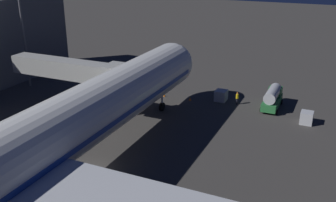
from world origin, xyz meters
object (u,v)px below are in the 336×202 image
(apron_floodlight_mast, at_px, (23,32))
(traffic_cone_nose_starboard, at_px, (164,95))
(airliner_at_gate, at_px, (18,157))
(traffic_cone_nose_port, at_px, (190,99))
(fuel_tanker, at_px, (273,97))
(jet_bridge, at_px, (79,71))
(baggage_container_mid_row, at_px, (221,96))
(ground_crew_marshaller_fwd, at_px, (237,98))
(baggage_container_near_belt, at_px, (307,118))

(apron_floodlight_mast, xyz_separation_m, traffic_cone_nose_starboard, (-23.30, -4.67, -8.91))
(airliner_at_gate, distance_m, traffic_cone_nose_port, 33.08)
(fuel_tanker, bearing_deg, apron_floodlight_mast, 9.79)
(airliner_at_gate, distance_m, traffic_cone_nose_starboard, 33.08)
(jet_bridge, xyz_separation_m, baggage_container_mid_row, (-16.87, -12.61, -5.29))
(apron_floodlight_mast, bearing_deg, ground_crew_marshaller_fwd, -170.12)
(fuel_tanker, bearing_deg, traffic_cone_nose_port, 10.32)
(apron_floodlight_mast, bearing_deg, baggage_container_near_belt, -176.17)
(airliner_at_gate, distance_m, baggage_container_near_belt, 36.87)
(baggage_container_mid_row, bearing_deg, traffic_cone_nose_starboard, 12.46)
(baggage_container_mid_row, bearing_deg, ground_crew_marshaller_fwd, 168.33)
(fuel_tanker, bearing_deg, ground_crew_marshaller_fwd, 9.20)
(baggage_container_mid_row, relative_size, ground_crew_marshaller_fwd, 0.99)
(jet_bridge, height_order, baggage_container_mid_row, jet_bridge)
(baggage_container_near_belt, bearing_deg, baggage_container_mid_row, -15.50)
(apron_floodlight_mast, height_order, ground_crew_marshaller_fwd, apron_floodlight_mast)
(baggage_container_near_belt, bearing_deg, airliner_at_gate, 57.69)
(ground_crew_marshaller_fwd, bearing_deg, apron_floodlight_mast, 9.88)
(airliner_at_gate, xyz_separation_m, fuel_tanker, (-14.27, -34.70, -4.37))
(jet_bridge, distance_m, ground_crew_marshaller_fwd, 23.51)
(jet_bridge, bearing_deg, baggage_container_mid_row, -143.22)
(traffic_cone_nose_port, bearing_deg, fuel_tanker, -169.68)
(apron_floodlight_mast, xyz_separation_m, baggage_container_near_belt, (-45.01, -3.01, -8.36))
(fuel_tanker, bearing_deg, airliner_at_gate, 67.65)
(traffic_cone_nose_port, bearing_deg, apron_floodlight_mast, 9.57)
(jet_bridge, bearing_deg, traffic_cone_nose_starboard, -127.23)
(apron_floodlight_mast, relative_size, fuel_tanker, 2.53)
(airliner_at_gate, height_order, traffic_cone_nose_port, airliner_at_gate)
(jet_bridge, xyz_separation_m, apron_floodlight_mast, (15.19, -6.01, 3.09))
(baggage_container_near_belt, relative_size, ground_crew_marshaller_fwd, 0.91)
(jet_bridge, relative_size, baggage_container_near_belt, 10.80)
(airliner_at_gate, height_order, jet_bridge, airliner_at_gate)
(apron_floodlight_mast, bearing_deg, jet_bridge, 158.42)
(fuel_tanker, distance_m, baggage_container_near_belt, 6.56)
(airliner_at_gate, bearing_deg, traffic_cone_nose_port, -93.87)
(airliner_at_gate, bearing_deg, jet_bridge, -64.71)
(jet_bridge, distance_m, fuel_tanker, 28.10)
(fuel_tanker, xyz_separation_m, baggage_container_mid_row, (7.71, 0.26, -0.83))
(apron_floodlight_mast, xyz_separation_m, ground_crew_marshaller_fwd, (-34.73, -6.05, -8.14))
(baggage_container_mid_row, bearing_deg, jet_bridge, 36.78)
(apron_floodlight_mast, relative_size, baggage_container_near_belt, 8.94)
(apron_floodlight_mast, bearing_deg, baggage_container_mid_row, -168.36)
(baggage_container_near_belt, xyz_separation_m, traffic_cone_nose_starboard, (21.71, -1.66, -0.55))
(apron_floodlight_mast, height_order, traffic_cone_nose_starboard, apron_floodlight_mast)
(traffic_cone_nose_starboard, bearing_deg, traffic_cone_nose_port, 180.00)
(baggage_container_near_belt, xyz_separation_m, baggage_container_mid_row, (12.96, -3.59, -0.01))
(jet_bridge, relative_size, baggage_container_mid_row, 10.01)
(baggage_container_mid_row, relative_size, traffic_cone_nose_starboard, 3.42)
(airliner_at_gate, xyz_separation_m, baggage_container_near_belt, (-19.51, -30.85, -5.19))
(airliner_at_gate, bearing_deg, ground_crew_marshaller_fwd, -105.24)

